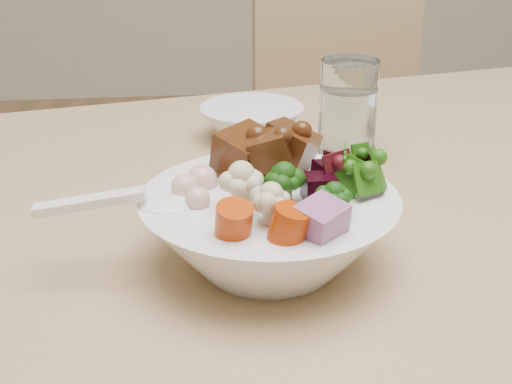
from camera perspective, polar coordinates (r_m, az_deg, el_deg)
The scene contains 6 objects.
dining_table at distance 0.96m, azimuth 18.80°, elevation -2.38°, with size 1.68×1.16×0.72m.
chair_far at distance 1.59m, azimuth 7.36°, elevation 2.20°, with size 0.42×0.42×0.83m.
food_bowl at distance 0.66m, azimuth 1.19°, elevation -2.65°, with size 0.24×0.24×0.13m.
soup_spoon at distance 0.63m, azimuth -8.74°, elevation -1.13°, with size 0.14×0.04×0.03m.
water_glass at distance 0.91m, azimuth 7.35°, elevation 6.25°, with size 0.07×0.07×0.13m.
side_bowl at distance 0.98m, azimuth -0.34°, elevation 5.52°, with size 0.14×0.14×0.05m, color white, non-canonical shape.
Camera 1 is at (-0.35, -0.60, 1.06)m, focal length 50.00 mm.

